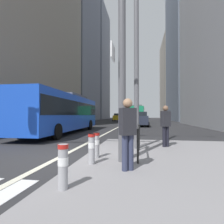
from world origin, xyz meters
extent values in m
plane|color=#28282B|center=(0.00, 20.00, 0.00)|extent=(160.00, 160.00, 0.00)
cube|color=beige|center=(0.00, 30.00, 0.01)|extent=(0.20, 80.00, 0.01)
cube|color=gray|center=(-16.00, 18.12, 18.37)|extent=(12.64, 24.47, 36.73)
cube|color=slate|center=(-16.00, 41.74, 26.03)|extent=(11.64, 18.06, 52.05)
cube|color=slate|center=(-16.00, 63.29, 21.60)|extent=(10.59, 16.80, 43.20)
cube|color=slate|center=(17.00, 47.09, 26.81)|extent=(11.95, 21.65, 53.62)
cube|color=gray|center=(17.00, 71.19, 15.97)|extent=(11.44, 20.94, 31.94)
cube|color=blue|center=(-3.53, 8.13, 1.73)|extent=(2.76, 12.23, 2.75)
cube|color=black|center=(-3.53, 8.13, 2.07)|extent=(2.79, 11.98, 1.10)
cube|color=#4C4C51|center=(-3.56, 9.95, 3.25)|extent=(1.84, 4.42, 0.30)
cylinder|color=black|center=(-2.24, 4.26, 0.50)|extent=(0.32, 1.01, 1.00)
cylinder|color=black|center=(-4.64, 4.21, 0.50)|extent=(0.32, 1.01, 1.00)
cylinder|color=black|center=(-2.41, 12.05, 0.50)|extent=(0.32, 1.01, 1.00)
cylinder|color=black|center=(-4.81, 12.00, 0.50)|extent=(0.32, 1.01, 1.00)
cylinder|color=black|center=(-6.28, 5.39, 0.32)|extent=(0.23, 0.64, 0.64)
cube|color=#198456|center=(2.11, 30.71, 1.73)|extent=(2.78, 11.44, 2.75)
cube|color=black|center=(2.11, 30.71, 2.07)|extent=(2.81, 11.21, 1.10)
cube|color=#4C4C51|center=(2.07, 29.00, 3.25)|extent=(1.85, 4.14, 0.30)
cylinder|color=black|center=(1.00, 34.38, 0.50)|extent=(0.32, 1.01, 1.00)
cylinder|color=black|center=(3.40, 34.32, 0.50)|extent=(0.32, 1.01, 1.00)
cylinder|color=black|center=(0.82, 27.10, 0.50)|extent=(0.32, 1.01, 1.00)
cylinder|color=black|center=(3.22, 27.04, 0.50)|extent=(0.32, 1.01, 1.00)
cube|color=gold|center=(-3.26, 40.17, 0.87)|extent=(1.84, 4.28, 1.10)
cube|color=black|center=(-3.26, 40.32, 1.68)|extent=(1.53, 2.32, 0.52)
cylinder|color=black|center=(-2.37, 38.71, 0.32)|extent=(0.23, 0.64, 0.64)
cylinder|color=black|center=(-4.19, 38.74, 0.32)|extent=(0.23, 0.64, 0.64)
cylinder|color=black|center=(-2.33, 41.61, 0.32)|extent=(0.23, 0.64, 0.64)
cylinder|color=black|center=(-4.15, 41.63, 0.32)|extent=(0.23, 0.64, 0.64)
cube|color=maroon|center=(2.61, 19.54, 0.87)|extent=(1.98, 4.54, 1.10)
cube|color=black|center=(2.61, 19.39, 1.68)|extent=(1.60, 2.48, 0.52)
cylinder|color=black|center=(1.63, 21.01, 0.32)|extent=(0.25, 0.65, 0.64)
cylinder|color=black|center=(3.45, 21.10, 0.32)|extent=(0.25, 0.65, 0.64)
cylinder|color=black|center=(1.77, 17.98, 0.32)|extent=(0.25, 0.65, 0.64)
cylinder|color=black|center=(3.59, 18.06, 0.32)|extent=(0.25, 0.65, 0.64)
cube|color=#232838|center=(2.78, 18.07, 0.87)|extent=(1.88, 4.09, 1.10)
cube|color=black|center=(2.78, 17.92, 1.68)|extent=(1.55, 2.22, 0.52)
cylinder|color=black|center=(1.83, 19.43, 0.32)|extent=(0.24, 0.65, 0.64)
cylinder|color=black|center=(3.65, 19.47, 0.32)|extent=(0.24, 0.65, 0.64)
cylinder|color=black|center=(1.90, 16.67, 0.32)|extent=(0.24, 0.65, 0.64)
cylinder|color=black|center=(3.72, 16.72, 0.32)|extent=(0.24, 0.65, 0.64)
cylinder|color=#515156|center=(2.34, -0.92, 3.15)|extent=(0.22, 0.22, 6.00)
cube|color=white|center=(2.09, -1.10, 3.35)|extent=(0.04, 0.60, 0.44)
cylinder|color=#56565B|center=(2.70, 1.26, 4.15)|extent=(0.20, 0.20, 8.00)
cylinder|color=#99999E|center=(1.48, -3.12, 0.56)|extent=(0.18, 0.18, 0.83)
cylinder|color=white|center=(1.48, -3.12, 0.66)|extent=(0.19, 0.19, 0.15)
cylinder|color=#B21E19|center=(1.48, -3.12, 0.94)|extent=(0.20, 0.20, 0.08)
cylinder|color=#99999E|center=(1.52, -1.33, 0.57)|extent=(0.18, 0.18, 0.84)
cylinder|color=white|center=(1.52, -1.33, 0.67)|extent=(0.19, 0.19, 0.15)
cylinder|color=#B21E19|center=(1.52, -1.33, 0.95)|extent=(0.20, 0.20, 0.08)
cylinder|color=#99999E|center=(1.47, -0.57, 0.55)|extent=(0.18, 0.18, 0.79)
cylinder|color=white|center=(1.47, -0.57, 0.64)|extent=(0.19, 0.19, 0.14)
cylinder|color=#B21E19|center=(1.47, -0.57, 0.90)|extent=(0.20, 0.20, 0.08)
cylinder|color=black|center=(2.80, -1.08, 0.62)|extent=(0.06, 0.06, 0.95)
cylinder|color=black|center=(2.80, -0.06, 0.62)|extent=(0.06, 0.06, 0.95)
cylinder|color=black|center=(2.80, 0.95, 0.62)|extent=(0.06, 0.06, 0.95)
cylinder|color=black|center=(2.80, 1.97, 0.62)|extent=(0.06, 0.06, 0.95)
cylinder|color=black|center=(2.80, 0.45, 1.10)|extent=(0.06, 3.05, 0.06)
cylinder|color=black|center=(3.86, 1.83, 0.59)|extent=(0.15, 0.15, 0.87)
cylinder|color=black|center=(4.00, 1.91, 0.59)|extent=(0.15, 0.15, 0.87)
cube|color=#232328|center=(3.93, 1.87, 1.36)|extent=(0.45, 0.40, 0.67)
sphere|color=brown|center=(3.93, 1.87, 1.82)|extent=(0.24, 0.24, 0.24)
cylinder|color=#2D334C|center=(2.50, -1.81, 0.59)|extent=(0.15, 0.15, 0.87)
cylinder|color=#2D334C|center=(2.63, -1.73, 0.59)|extent=(0.15, 0.15, 0.87)
cube|color=#232328|center=(2.57, -1.77, 1.36)|extent=(0.45, 0.40, 0.67)
sphere|color=#9E7556|center=(2.57, -1.77, 1.81)|extent=(0.24, 0.24, 0.24)
camera|label=1|loc=(2.91, -6.31, 1.52)|focal=29.31mm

